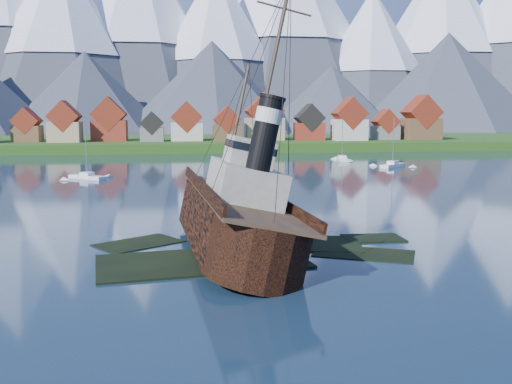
{
  "coord_description": "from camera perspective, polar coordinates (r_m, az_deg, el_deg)",
  "views": [
    {
      "loc": [
        -4.83,
        -50.7,
        13.02
      ],
      "look_at": [
        2.83,
        6.0,
        5.0
      ],
      "focal_mm": 40.0,
      "sensor_mm": 36.0,
      "label": 1
    }
  ],
  "objects": [
    {
      "name": "seawall",
      "position": [
        183.22,
        -6.18,
        3.86
      ],
      "size": [
        600.0,
        2.5,
        2.0
      ],
      "primitive_type": "cube",
      "color": "#3F3D38",
      "rests_on": "ground"
    },
    {
      "name": "sailboat_d",
      "position": [
        140.72,
        13.51,
        2.57
      ],
      "size": [
        8.11,
        7.75,
        12.26
      ],
      "rotation": [
        0.0,
        0.0,
        -0.82
      ],
      "color": "white",
      "rests_on": "ground"
    },
    {
      "name": "sailboat_e",
      "position": [
        157.14,
        8.59,
        3.23
      ],
      "size": [
        3.99,
        10.15,
        11.47
      ],
      "rotation": [
        0.0,
        0.0,
        -0.16
      ],
      "color": "white",
      "rests_on": "ground"
    },
    {
      "name": "ground",
      "position": [
        52.57,
        -2.2,
        -6.37
      ],
      "size": [
        1400.0,
        1400.0,
        0.0
      ],
      "primitive_type": "plane",
      "color": "#15293D",
      "rests_on": "ground"
    },
    {
      "name": "mountains",
      "position": [
        537.42,
        -7.48,
        16.08
      ],
      "size": [
        965.0,
        340.0,
        205.0
      ],
      "color": "#2D333D",
      "rests_on": "ground"
    },
    {
      "name": "shoal",
      "position": [
        54.91,
        -0.56,
        -6.11
      ],
      "size": [
        31.71,
        21.24,
        1.14
      ],
      "color": "black",
      "rests_on": "ground"
    },
    {
      "name": "shore_bank",
      "position": [
        221.13,
        -6.45,
        4.56
      ],
      "size": [
        600.0,
        80.0,
        3.2
      ],
      "primitive_type": "cube",
      "color": "#294A15",
      "rests_on": "ground"
    },
    {
      "name": "tugboat_wreck",
      "position": [
        56.07,
        -2.97,
        -1.97
      ],
      "size": [
        7.83,
        33.74,
        26.74
      ],
      "rotation": [
        0.0,
        0.21,
        0.08
      ],
      "color": "black",
      "rests_on": "ground"
    },
    {
      "name": "sailboat_c",
      "position": [
        117.2,
        -16.52,
        1.39
      ],
      "size": [
        7.97,
        6.96,
        10.95
      ],
      "rotation": [
        0.0,
        0.0,
        0.9
      ],
      "color": "white",
      "rests_on": "ground"
    },
    {
      "name": "town",
      "position": [
        204.88,
        -15.74,
        6.56
      ],
      "size": [
        250.96,
        16.69,
        17.3
      ],
      "color": "maroon",
      "rests_on": "ground"
    }
  ]
}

